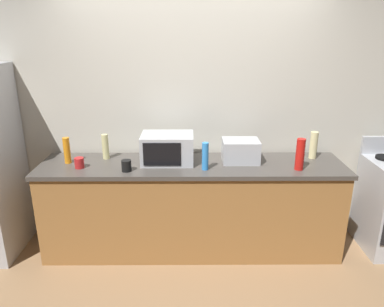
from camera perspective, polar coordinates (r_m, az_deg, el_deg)
ground_plane at (r=3.50m, az=0.04°, el=-17.92°), size 8.00×8.00×0.00m
back_wall at (r=3.69m, az=-0.04°, el=7.23°), size 6.40×0.10×2.70m
counter_run at (r=3.60m, az=0.00°, el=-8.29°), size 2.84×0.64×0.90m
microwave at (r=3.42m, az=-3.84°, el=0.81°), size 0.48×0.35×0.27m
toaster_oven at (r=3.47m, az=7.57°, el=0.41°), size 0.34×0.26×0.21m
bottle_hand_soap at (r=3.71m, az=18.39°, el=1.24°), size 0.07×0.07×0.26m
bottle_vinegar at (r=3.61m, az=-13.32°, el=1.04°), size 0.06×0.06×0.24m
bottle_spray_cleaner at (r=3.24m, az=2.08°, el=-0.43°), size 0.06×0.06×0.25m
bottle_hot_sauce at (r=3.37m, az=16.47°, el=-0.12°), size 0.08×0.08×0.28m
bottle_dish_soap at (r=3.59m, az=-18.89°, el=0.46°), size 0.06×0.06×0.25m
mug_red at (r=3.45m, az=-17.14°, el=-1.41°), size 0.08×0.08×0.10m
mug_black at (r=3.27m, az=-10.17°, el=-1.88°), size 0.09×0.09×0.10m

